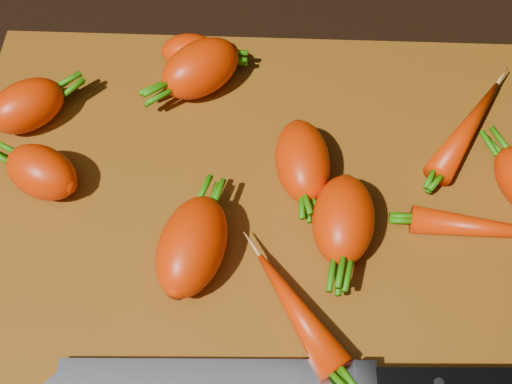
{
  "coord_description": "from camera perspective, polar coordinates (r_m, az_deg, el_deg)",
  "views": [
    {
      "loc": [
        0.01,
        -0.3,
        0.51
      ],
      "look_at": [
        0.0,
        0.01,
        0.03
      ],
      "focal_mm": 50.0,
      "sensor_mm": 36.0,
      "label": 1
    }
  ],
  "objects": [
    {
      "name": "carrot_10",
      "position": [
        0.55,
        7.0,
        -2.2
      ],
      "size": [
        0.05,
        0.08,
        0.05
      ],
      "primitive_type": "ellipsoid",
      "rotation": [
        0.0,
        0.0,
        4.63
      ],
      "color": "red",
      "rests_on": "cutting_board"
    },
    {
      "name": "carrot_5",
      "position": [
        0.67,
        -5.16,
        10.99
      ],
      "size": [
        0.06,
        0.04,
        0.04
      ],
      "primitive_type": "ellipsoid",
      "rotation": [
        0.0,
        0.0,
        -0.08
      ],
      "color": "red",
      "rests_on": "cutting_board"
    },
    {
      "name": "cutting_board",
      "position": [
        0.59,
        -0.04,
        -2.1
      ],
      "size": [
        0.5,
        0.4,
        0.01
      ],
      "primitive_type": "cube",
      "color": "brown",
      "rests_on": "ground"
    },
    {
      "name": "carrot_3",
      "position": [
        0.54,
        -5.13,
        -4.32
      ],
      "size": [
        0.07,
        0.09,
        0.05
      ],
      "primitive_type": "ellipsoid",
      "rotation": [
        0.0,
        0.0,
        1.35
      ],
      "color": "red",
      "rests_on": "cutting_board"
    },
    {
      "name": "carrot_7",
      "position": [
        0.64,
        16.61,
        4.95
      ],
      "size": [
        0.09,
        0.11,
        0.03
      ],
      "primitive_type": "ellipsoid",
      "rotation": [
        0.0,
        0.0,
        1.01
      ],
      "color": "red",
      "rests_on": "cutting_board"
    },
    {
      "name": "carrot_9",
      "position": [
        0.53,
        3.3,
        -9.44
      ],
      "size": [
        0.08,
        0.1,
        0.03
      ],
      "primitive_type": "ellipsoid",
      "rotation": [
        0.0,
        0.0,
        2.15
      ],
      "color": "red",
      "rests_on": "cutting_board"
    },
    {
      "name": "carrot_8",
      "position": [
        0.59,
        18.49,
        -2.81
      ],
      "size": [
        0.13,
        0.04,
        0.02
      ],
      "primitive_type": "ellipsoid",
      "rotation": [
        0.0,
        0.0,
        -0.1
      ],
      "color": "red",
      "rests_on": "cutting_board"
    },
    {
      "name": "carrot_2",
      "position": [
        0.58,
        3.74,
        2.51
      ],
      "size": [
        0.05,
        0.08,
        0.04
      ],
      "primitive_type": "ellipsoid",
      "rotation": [
        0.0,
        0.0,
        -1.45
      ],
      "color": "red",
      "rests_on": "cutting_board"
    },
    {
      "name": "carrot_1",
      "position": [
        0.6,
        -16.77,
        1.52
      ],
      "size": [
        0.08,
        0.07,
        0.04
      ],
      "primitive_type": "ellipsoid",
      "rotation": [
        0.0,
        0.0,
        2.68
      ],
      "color": "red",
      "rests_on": "cutting_board"
    },
    {
      "name": "ground",
      "position": [
        0.6,
        -0.04,
        -2.64
      ],
      "size": [
        2.0,
        2.0,
        0.01
      ],
      "primitive_type": "cube",
      "color": "black"
    },
    {
      "name": "carrot_0",
      "position": [
        0.65,
        -17.86,
        6.58
      ],
      "size": [
        0.08,
        0.08,
        0.04
      ],
      "primitive_type": "ellipsoid",
      "rotation": [
        0.0,
        0.0,
        0.66
      ],
      "color": "red",
      "rests_on": "cutting_board"
    },
    {
      "name": "carrot_4",
      "position": [
        0.65,
        -4.48,
        9.83
      ],
      "size": [
        0.09,
        0.09,
        0.05
      ],
      "primitive_type": "ellipsoid",
      "rotation": [
        0.0,
        0.0,
        3.84
      ],
      "color": "red",
      "rests_on": "cutting_board"
    }
  ]
}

